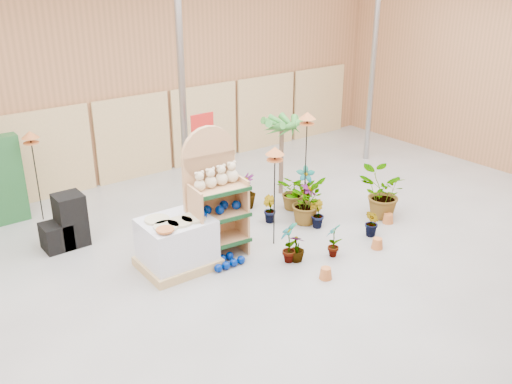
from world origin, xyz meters
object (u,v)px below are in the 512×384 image
pallet_stack (177,244)px  bird_table_front (275,154)px  potted_plant_2 (305,201)px  display_shelf (213,198)px

pallet_stack → bird_table_front: bird_table_front is taller
potted_plant_2 → bird_table_front: bearing=-162.0°
pallet_stack → display_shelf: bearing=3.0°
bird_table_front → potted_plant_2: size_ratio=2.10×
display_shelf → bird_table_front: size_ratio=1.24×
display_shelf → bird_table_front: (1.08, -0.37, 0.69)m
display_shelf → potted_plant_2: 2.26m
display_shelf → pallet_stack: 1.01m
display_shelf → pallet_stack: display_shelf is taller
pallet_stack → potted_plant_2: pallet_stack is taller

